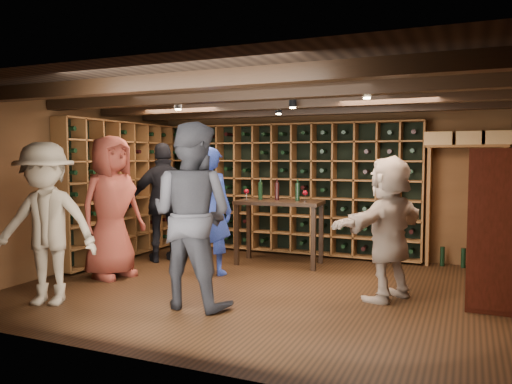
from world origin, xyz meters
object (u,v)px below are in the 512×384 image
at_px(man_blue_shirt, 211,211).
at_px(tasting_table, 279,209).
at_px(display_cabinet, 493,233).
at_px(guest_khaki, 46,224).
at_px(guest_woman_black, 165,202).
at_px(guest_red_floral, 111,207).
at_px(man_grey_suit, 192,215).
at_px(guest_beige, 389,228).

bearing_deg(man_blue_shirt, tasting_table, -118.19).
xyz_separation_m(display_cabinet, guest_khaki, (-4.69, -1.80, 0.07)).
height_order(guest_woman_black, tasting_table, guest_woman_black).
bearing_deg(man_blue_shirt, guest_khaki, 69.56).
xyz_separation_m(guest_red_floral, tasting_table, (1.86, 1.72, -0.12)).
bearing_deg(guest_woman_black, man_grey_suit, 85.65).
bearing_deg(guest_beige, guest_red_floral, -56.72).
height_order(display_cabinet, man_grey_suit, man_grey_suit).
height_order(man_blue_shirt, guest_khaki, guest_khaki).
height_order(guest_khaki, guest_beige, guest_khaki).
bearing_deg(guest_beige, man_grey_suit, -32.90).
bearing_deg(tasting_table, man_blue_shirt, -128.18).
relative_size(man_grey_suit, guest_woman_black, 1.08).
xyz_separation_m(display_cabinet, guest_beige, (-1.12, -0.06, -0.00)).
xyz_separation_m(guest_woman_black, guest_beige, (3.65, -0.79, -0.11)).
distance_m(man_blue_shirt, guest_beige, 2.57).
bearing_deg(guest_khaki, display_cabinet, 1.60).
height_order(man_blue_shirt, tasting_table, man_blue_shirt).
bearing_deg(guest_woman_black, tasting_table, 151.59).
bearing_deg(display_cabinet, guest_beige, -176.96).
xyz_separation_m(man_grey_suit, guest_beige, (2.00, 1.16, -0.18)).
bearing_deg(tasting_table, guest_khaki, -123.09).
relative_size(display_cabinet, guest_khaki, 0.94).
distance_m(man_blue_shirt, guest_khaki, 2.30).
distance_m(guest_khaki, tasting_table, 3.49).
relative_size(guest_red_floral, tasting_table, 1.44).
bearing_deg(man_blue_shirt, guest_beige, 178.91).
relative_size(display_cabinet, man_grey_suit, 0.85).
bearing_deg(guest_red_floral, guest_khaki, -158.79).
bearing_deg(man_blue_shirt, man_grey_suit, 116.58).
relative_size(guest_beige, tasting_table, 1.24).
height_order(guest_red_floral, tasting_table, guest_red_floral).
bearing_deg(tasting_table, guest_woman_black, -167.70).
height_order(guest_red_floral, guest_beige, guest_red_floral).
xyz_separation_m(guest_red_floral, guest_beige, (3.73, 0.41, -0.14)).
relative_size(display_cabinet, guest_red_floral, 0.88).
bearing_deg(display_cabinet, guest_woman_black, 171.30).
distance_m(man_grey_suit, guest_woman_black, 2.56).
relative_size(guest_red_floral, guest_khaki, 1.07).
height_order(man_grey_suit, guest_woman_black, man_grey_suit).
xyz_separation_m(guest_woman_black, tasting_table, (1.78, 0.52, -0.08)).
distance_m(display_cabinet, man_grey_suit, 3.35).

